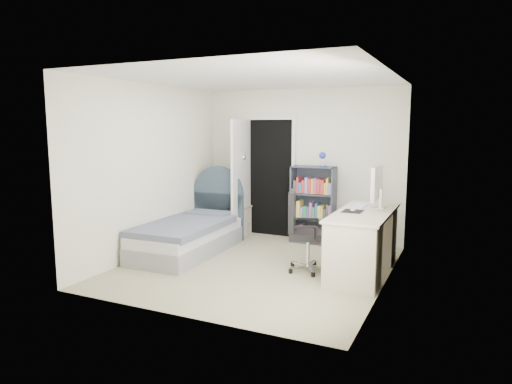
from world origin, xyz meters
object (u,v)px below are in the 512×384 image
at_px(bookcase, 314,208).
at_px(office_chair, 302,227).
at_px(bed, 191,233).
at_px(desk, 364,239).
at_px(floor_lamp, 242,204).
at_px(nightstand, 237,212).

bearing_deg(bookcase, office_chair, -78.23).
distance_m(bed, bookcase, 2.02).
xyz_separation_m(bed, desk, (2.59, 0.08, 0.17)).
bearing_deg(bookcase, desk, -48.83).
height_order(bed, floor_lamp, floor_lamp).
bearing_deg(floor_lamp, desk, -25.11).
relative_size(bed, office_chair, 1.92).
relative_size(bookcase, desk, 0.89).
height_order(bookcase, desk, bookcase).
distance_m(desk, office_chair, 0.81).
distance_m(bookcase, desk, 1.62).
bearing_deg(nightstand, bookcase, -1.35).
xyz_separation_m(bookcase, office_chair, (0.30, -1.45, 0.01)).
height_order(desk, office_chair, desk).
distance_m(bed, office_chair, 1.86).
distance_m(floor_lamp, desk, 2.53).
height_order(bed, nightstand, bed).
bearing_deg(nightstand, floor_lamp, -42.88).
distance_m(nightstand, floor_lamp, 0.32).
height_order(floor_lamp, desk, floor_lamp).
bearing_deg(office_chair, bookcase, 101.77).
relative_size(bed, floor_lamp, 1.44).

